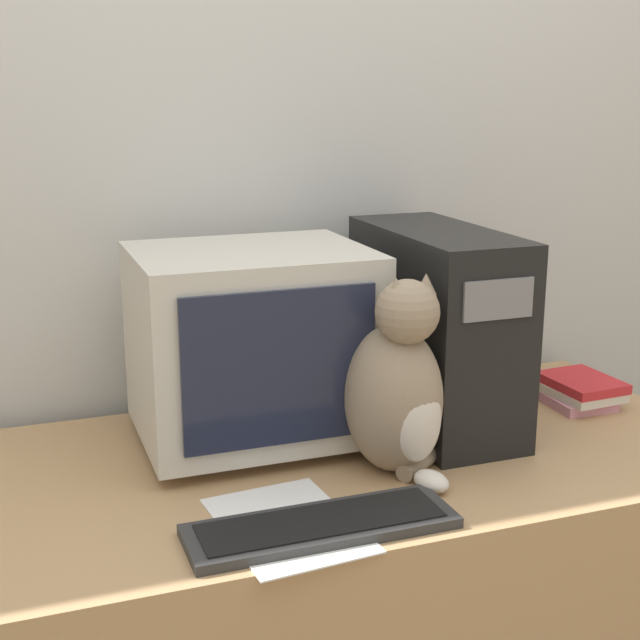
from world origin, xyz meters
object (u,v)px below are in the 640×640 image
at_px(crt_monitor, 252,344).
at_px(pen, 273,514).
at_px(cat, 398,390).
at_px(computer_tower, 436,328).
at_px(book_stack, 578,390).
at_px(keyboard, 321,526).

relative_size(crt_monitor, pen, 2.88).
bearing_deg(cat, pen, -173.99).
height_order(computer_tower, book_stack, computer_tower).
bearing_deg(cat, crt_monitor, 118.40).
xyz_separation_m(computer_tower, pen, (-0.46, -0.31, -0.21)).
bearing_deg(book_stack, cat, -160.82).
xyz_separation_m(crt_monitor, computer_tower, (0.39, -0.03, 0.00)).
bearing_deg(pen, cat, 19.65).
height_order(keyboard, pen, keyboard).
relative_size(computer_tower, pen, 3.07).
height_order(cat, pen, cat).
xyz_separation_m(crt_monitor, pen, (-0.06, -0.33, -0.20)).
xyz_separation_m(keyboard, pen, (-0.06, 0.08, -0.01)).
relative_size(computer_tower, keyboard, 1.08).
xyz_separation_m(keyboard, book_stack, (0.76, 0.36, 0.02)).
distance_m(computer_tower, keyboard, 0.59).
xyz_separation_m(crt_monitor, book_stack, (0.75, -0.05, -0.17)).
bearing_deg(computer_tower, cat, -131.40).
relative_size(computer_tower, cat, 1.27).
distance_m(keyboard, book_stack, 0.84).
relative_size(keyboard, cat, 1.18).
bearing_deg(book_stack, pen, -160.66).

